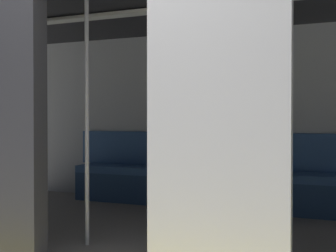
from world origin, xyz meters
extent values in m
cube|color=silver|center=(-0.90, 0.02, 1.10)|extent=(0.90, 0.12, 2.20)
cube|color=black|center=(-0.90, 0.03, 1.36)|extent=(0.49, 0.02, 0.55)
cube|color=black|center=(0.00, -1.36, 2.26)|extent=(6.40, 2.88, 0.12)
cube|color=gray|center=(0.00, -1.36, 0.00)|extent=(6.08, 2.72, 0.01)
cube|color=silver|center=(0.00, -2.72, 1.10)|extent=(6.08, 0.10, 2.20)
cube|color=#38609E|center=(0.00, -2.66, 0.69)|extent=(3.52, 0.06, 0.45)
cube|color=white|center=(0.00, -1.36, 2.17)|extent=(4.48, 0.16, 0.03)
cube|color=#38609E|center=(0.00, -2.44, 0.42)|extent=(3.24, 0.44, 0.09)
cube|color=navy|center=(0.00, -2.24, 0.19)|extent=(3.24, 0.04, 0.37)
cube|color=#4C8CC6|center=(-0.11, -2.42, 0.71)|extent=(0.40, 0.26, 0.50)
sphere|color=tan|center=(-0.11, -2.42, 1.06)|extent=(0.21, 0.21, 0.21)
sphere|color=#997F59|center=(-0.11, -2.43, 1.09)|extent=(0.19, 0.19, 0.19)
cylinder|color=#4C8CC6|center=(-0.34, -2.41, 0.74)|extent=(0.08, 0.08, 0.44)
cylinder|color=#4C8CC6|center=(0.12, -2.36, 0.74)|extent=(0.08, 0.08, 0.44)
cylinder|color=#38334C|center=(-0.22, -2.23, 0.51)|extent=(0.18, 0.41, 0.14)
cylinder|color=#38334C|center=(-0.04, -2.21, 0.51)|extent=(0.18, 0.41, 0.14)
cylinder|color=#38334C|center=(-0.24, -2.03, 0.25)|extent=(0.10, 0.10, 0.42)
cylinder|color=#38334C|center=(-0.06, -2.01, 0.25)|extent=(0.10, 0.10, 0.42)
cube|color=black|center=(-0.24, -1.98, 0.03)|extent=(0.12, 0.23, 0.06)
cube|color=black|center=(-0.06, -1.96, 0.03)|extent=(0.12, 0.23, 0.06)
cube|color=#262D4C|center=(0.37, -2.41, 0.55)|extent=(0.26, 0.14, 0.17)
cube|color=#1A2035|center=(0.37, -2.33, 0.54)|extent=(0.02, 0.01, 0.14)
cube|color=#33723F|center=(-0.52, -2.40, 0.47)|extent=(0.25, 0.27, 0.03)
cylinder|color=silver|center=(0.39, -0.54, 1.09)|extent=(0.04, 0.04, 2.18)
cylinder|color=silver|center=(-0.39, -0.56, 1.09)|extent=(0.04, 0.04, 2.18)
camera|label=1|loc=(-1.56, 2.58, 1.08)|focal=45.29mm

